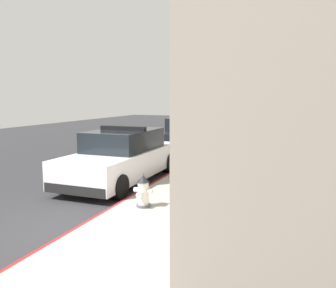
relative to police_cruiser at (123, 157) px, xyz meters
name	(u,v)px	position (x,y,z in m)	size (l,w,h in m)	color
ground_plane	(121,150)	(-3.45, 6.07, -0.84)	(28.83, 60.00, 0.20)	#2B2B2D
sidewalk_pavement	(239,153)	(2.55, 6.07, -0.68)	(2.60, 60.00, 0.14)	#9E9991
curb_painted_edge	(210,152)	(1.21, 6.07, -0.68)	(0.08, 60.00, 0.14)	maroon
police_cruiser	(123,157)	(0.00, 0.00, 0.00)	(1.94, 4.84, 1.68)	white
parked_car_silver_ahead	(188,134)	(-0.14, 7.01, 0.00)	(1.94, 4.84, 1.56)	black
fire_hydrant	(143,191)	(1.85, -2.44, -0.26)	(0.44, 0.40, 0.76)	#4C4C51
street_tree	(228,61)	(2.54, 3.13, 3.06)	(3.06, 3.06, 5.21)	brown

